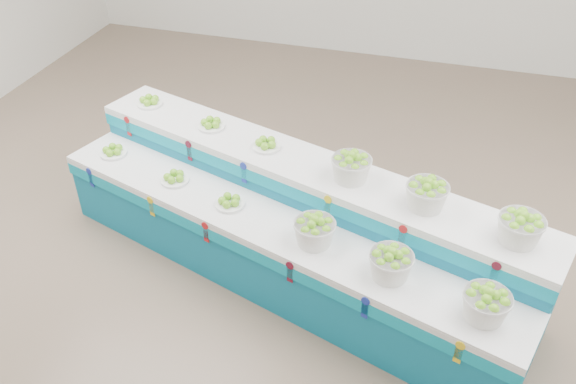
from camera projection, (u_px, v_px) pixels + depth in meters
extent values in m
plane|color=#746150|center=(310.00, 267.00, 5.63)|extent=(10.00, 10.00, 0.00)
cylinder|color=white|center=(113.00, 150.00, 5.84)|extent=(0.33, 0.33, 0.10)
cylinder|color=white|center=(174.00, 177.00, 5.48)|extent=(0.33, 0.33, 0.10)
cylinder|color=white|center=(229.00, 201.00, 5.19)|extent=(0.33, 0.33, 0.10)
cylinder|color=white|center=(149.00, 100.00, 6.03)|extent=(0.33, 0.33, 0.10)
cylinder|color=white|center=(211.00, 123.00, 5.67)|extent=(0.33, 0.33, 0.10)
cylinder|color=white|center=(266.00, 143.00, 5.38)|extent=(0.33, 0.33, 0.10)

